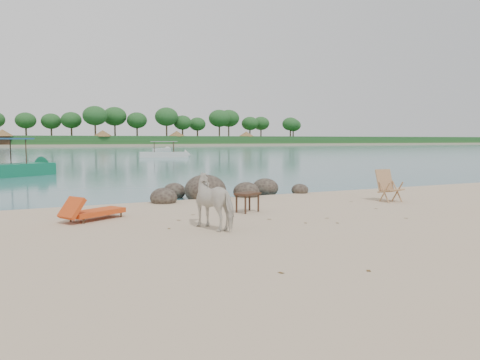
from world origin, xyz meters
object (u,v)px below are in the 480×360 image
object	(u,v)px
lounge_chair	(96,210)
deck_chair	(391,187)
cow	(216,202)
side_table	(248,204)
boulders	(218,192)

from	to	relation	value
lounge_chair	deck_chair	bearing A→B (deg)	-33.66
cow	lounge_chair	size ratio (longest dim) A/B	0.83
side_table	lounge_chair	xyz separation A→B (m)	(-3.93, 0.64, -0.00)
lounge_chair	side_table	bearing A→B (deg)	-38.76
boulders	deck_chair	bearing A→B (deg)	-39.89
boulders	cow	bearing A→B (deg)	-113.19
cow	side_table	bearing A→B (deg)	-150.84
side_table	deck_chair	size ratio (longest dim) A/B	0.65
boulders	cow	size ratio (longest dim) A/B	4.18
side_table	deck_chair	bearing A→B (deg)	-22.33
boulders	lounge_chair	world-z (taller)	boulders
boulders	lounge_chair	size ratio (longest dim) A/B	3.45
boulders	deck_chair	size ratio (longest dim) A/B	5.94
cow	deck_chair	bearing A→B (deg)	176.95
boulders	deck_chair	distance (m)	5.86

